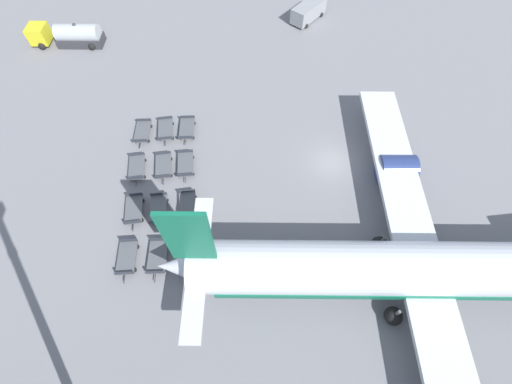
% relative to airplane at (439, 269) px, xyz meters
% --- Properties ---
extents(ground_plane, '(500.00, 500.00, 0.00)m').
position_rel_airplane_xyz_m(ground_plane, '(-12.47, -5.17, -2.86)').
color(ground_plane, gray).
extents(airplane, '(39.46, 42.63, 11.32)m').
position_rel_airplane_xyz_m(airplane, '(0.00, 0.00, 0.00)').
color(airplane, silver).
rests_on(airplane, ground_plane).
extents(fuel_tanker_primary, '(3.65, 9.07, 2.83)m').
position_rel_airplane_xyz_m(fuel_tanker_primary, '(-33.72, -35.07, -1.68)').
color(fuel_tanker_primary, yellow).
rests_on(fuel_tanker_primary, ground_plane).
extents(service_van, '(5.39, 5.32, 2.19)m').
position_rel_airplane_xyz_m(service_van, '(-37.14, -4.03, -1.66)').
color(service_van, gray).
rests_on(service_van, ground_plane).
extents(baggage_dolly_row_near_col_a, '(3.67, 1.72, 0.92)m').
position_rel_airplane_xyz_m(baggage_dolly_row_near_col_a, '(-17.38, -24.40, -2.38)').
color(baggage_dolly_row_near_col_a, '#515459').
rests_on(baggage_dolly_row_near_col_a, ground_plane).
extents(baggage_dolly_row_near_col_b, '(3.69, 1.80, 0.92)m').
position_rel_airplane_xyz_m(baggage_dolly_row_near_col_b, '(-12.77, -24.46, -2.38)').
color(baggage_dolly_row_near_col_b, '#515459').
rests_on(baggage_dolly_row_near_col_b, ground_plane).
extents(baggage_dolly_row_near_col_c, '(3.69, 1.78, 0.92)m').
position_rel_airplane_xyz_m(baggage_dolly_row_near_col_c, '(-8.04, -24.17, -2.38)').
color(baggage_dolly_row_near_col_c, '#515459').
rests_on(baggage_dolly_row_near_col_c, ground_plane).
extents(baggage_dolly_row_near_col_d, '(3.65, 1.66, 0.92)m').
position_rel_airplane_xyz_m(baggage_dolly_row_near_col_d, '(-3.46, -24.19, -2.38)').
color(baggage_dolly_row_near_col_d, '#515459').
rests_on(baggage_dolly_row_near_col_d, ground_plane).
extents(baggage_dolly_row_mid_a_col_a, '(3.68, 1.77, 0.92)m').
position_rel_airplane_xyz_m(baggage_dolly_row_mid_a_col_a, '(-17.54, -22.02, -2.38)').
color(baggage_dolly_row_mid_a_col_a, '#515459').
rests_on(baggage_dolly_row_mid_a_col_a, ground_plane).
extents(baggage_dolly_row_mid_a_col_b, '(3.69, 1.79, 0.92)m').
position_rel_airplane_xyz_m(baggage_dolly_row_mid_a_col_b, '(-12.75, -21.88, -2.38)').
color(baggage_dolly_row_mid_a_col_b, '#515459').
rests_on(baggage_dolly_row_mid_a_col_b, ground_plane).
extents(baggage_dolly_row_mid_a_col_c, '(3.67, 1.74, 0.92)m').
position_rel_airplane_xyz_m(baggage_dolly_row_mid_a_col_c, '(-7.95, -21.96, -2.38)').
color(baggage_dolly_row_mid_a_col_c, '#515459').
rests_on(baggage_dolly_row_mid_a_col_c, ground_plane).
extents(baggage_dolly_row_mid_a_col_d, '(3.67, 1.72, 0.92)m').
position_rel_airplane_xyz_m(baggage_dolly_row_mid_a_col_d, '(-3.36, -21.66, -2.38)').
color(baggage_dolly_row_mid_a_col_d, '#515459').
rests_on(baggage_dolly_row_mid_a_col_d, ground_plane).
extents(baggage_dolly_row_mid_b_col_a, '(3.67, 1.71, 0.92)m').
position_rel_airplane_xyz_m(baggage_dolly_row_mid_b_col_a, '(-17.51, -19.78, -2.38)').
color(baggage_dolly_row_mid_b_col_a, '#515459').
rests_on(baggage_dolly_row_mid_b_col_a, ground_plane).
extents(baggage_dolly_row_mid_b_col_b, '(3.67, 1.71, 0.92)m').
position_rel_airplane_xyz_m(baggage_dolly_row_mid_b_col_b, '(-12.82, -19.72, -2.38)').
color(baggage_dolly_row_mid_b_col_b, '#515459').
rests_on(baggage_dolly_row_mid_b_col_b, ground_plane).
extents(baggage_dolly_row_mid_b_col_c, '(3.69, 1.79, 0.92)m').
position_rel_airplane_xyz_m(baggage_dolly_row_mid_b_col_c, '(-8.11, -19.33, -2.38)').
color(baggage_dolly_row_mid_b_col_c, '#515459').
rests_on(baggage_dolly_row_mid_b_col_c, ground_plane).
extents(baggage_dolly_row_mid_b_col_d, '(3.67, 1.71, 0.92)m').
position_rel_airplane_xyz_m(baggage_dolly_row_mid_b_col_d, '(-3.35, -19.33, -2.38)').
color(baggage_dolly_row_mid_b_col_d, '#515459').
rests_on(baggage_dolly_row_mid_b_col_d, ground_plane).
extents(stand_guidance_stripe, '(1.94, 21.71, 0.01)m').
position_rel_airplane_xyz_m(stand_guidance_stripe, '(-1.34, -8.98, -2.86)').
color(stand_guidance_stripe, yellow).
rests_on(stand_guidance_stripe, ground_plane).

